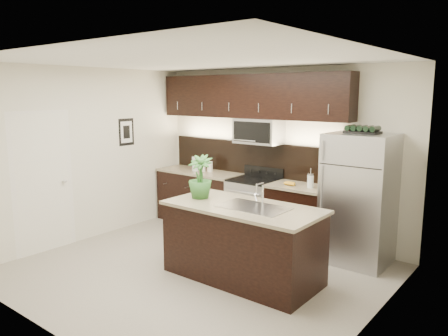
# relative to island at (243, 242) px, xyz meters

# --- Properties ---
(ground) EXTENTS (4.50, 4.50, 0.00)m
(ground) POSITION_rel_island_xyz_m (-0.60, -0.20, -0.47)
(ground) COLOR gray
(ground) RESTS_ON ground
(room_walls) EXTENTS (4.52, 4.02, 2.71)m
(room_walls) POSITION_rel_island_xyz_m (-0.71, -0.24, 1.22)
(room_walls) COLOR silver
(room_walls) RESTS_ON ground
(counter_run) EXTENTS (3.51, 0.65, 0.94)m
(counter_run) POSITION_rel_island_xyz_m (-1.06, 1.49, -0.00)
(counter_run) COLOR black
(counter_run) RESTS_ON ground
(upper_fixtures) EXTENTS (3.49, 0.40, 1.66)m
(upper_fixtures) POSITION_rel_island_xyz_m (-1.03, 1.64, 1.67)
(upper_fixtures) COLOR black
(upper_fixtures) RESTS_ON counter_run
(island) EXTENTS (1.96, 0.96, 0.94)m
(island) POSITION_rel_island_xyz_m (0.00, 0.00, 0.00)
(island) COLOR black
(island) RESTS_ON ground
(sink_faucet) EXTENTS (0.84, 0.50, 0.28)m
(sink_faucet) POSITION_rel_island_xyz_m (0.15, 0.01, 0.48)
(sink_faucet) COLOR silver
(sink_faucet) RESTS_ON island
(refrigerator) EXTENTS (0.86, 0.77, 1.78)m
(refrigerator) POSITION_rel_island_xyz_m (0.91, 1.43, 0.42)
(refrigerator) COLOR #B2B2B7
(refrigerator) RESTS_ON ground
(wine_rack) EXTENTS (0.44, 0.27, 0.10)m
(wine_rack) POSITION_rel_island_xyz_m (0.91, 1.43, 1.35)
(wine_rack) COLOR black
(wine_rack) RESTS_ON refrigerator
(plant) EXTENTS (0.41, 0.41, 0.57)m
(plant) POSITION_rel_island_xyz_m (-0.67, -0.02, 0.75)
(plant) COLOR #2E6528
(plant) RESTS_ON island
(canisters) EXTENTS (0.36, 0.21, 0.25)m
(canisters) POSITION_rel_island_xyz_m (-1.98, 1.48, 0.58)
(canisters) COLOR silver
(canisters) RESTS_ON counter_run
(french_press) EXTENTS (0.10, 0.10, 0.28)m
(french_press) POSITION_rel_island_xyz_m (0.17, 1.44, 0.57)
(french_press) COLOR silver
(french_press) RESTS_ON counter_run
(bananas) EXTENTS (0.21, 0.17, 0.06)m
(bananas) POSITION_rel_island_xyz_m (-0.19, 1.41, 0.50)
(bananas) COLOR gold
(bananas) RESTS_ON counter_run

